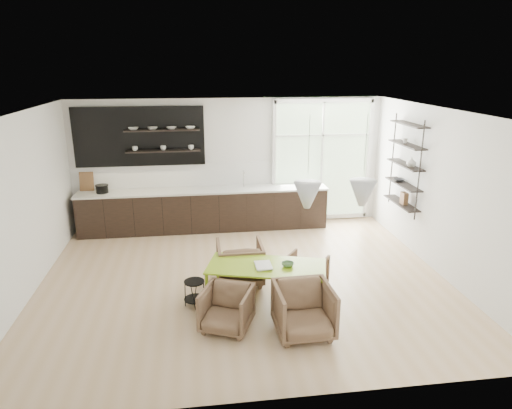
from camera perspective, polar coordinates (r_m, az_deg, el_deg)
name	(u,v)px	position (r m, az deg, el deg)	size (l,w,h in m)	color
room	(268,182)	(8.68, 1.48, 2.79)	(7.02, 6.01, 2.91)	#D0AD89
kitchen_run	(200,204)	(10.34, -6.98, 0.09)	(5.54, 0.69, 2.75)	black
right_shelving	(405,167)	(9.54, 18.18, 4.43)	(0.26, 1.22, 1.90)	black
dining_table	(267,268)	(7.08, 1.34, -7.96)	(1.95, 1.27, 0.66)	#87B01A
armchair_back_left	(240,262)	(7.89, -2.01, -7.23)	(0.77, 0.79, 0.72)	brown
armchair_back_right	(305,273)	(7.68, 6.18, -8.54)	(0.63, 0.65, 0.59)	brown
armchair_front_left	(227,309)	(6.62, -3.69, -12.87)	(0.66, 0.68, 0.62)	brown
armchair_front_right	(304,310)	(6.50, 5.99, -13.01)	(0.77, 0.80, 0.73)	brown
wire_stool	(194,290)	(7.24, -7.70, -10.53)	(0.33, 0.33, 0.42)	black
table_book	(255,266)	(7.00, -0.11, -7.71)	(0.25, 0.34, 0.03)	white
table_bowl	(288,264)	(7.04, 3.99, -7.48)	(0.19, 0.19, 0.06)	#4E7446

